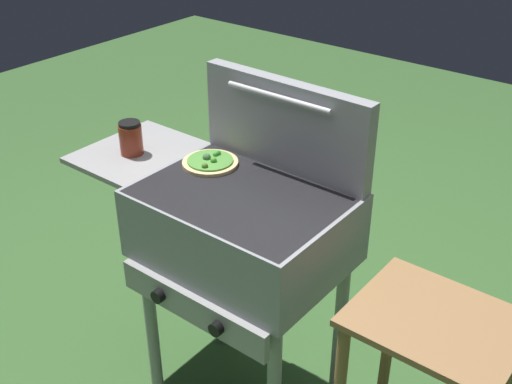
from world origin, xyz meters
TOP-DOWN VIEW (x-y plane):
  - grill at (-0.01, -0.00)m, footprint 0.96×0.53m
  - grill_lid_open at (0.00, 0.21)m, footprint 0.63×0.09m
  - pizza_veggie at (-0.21, 0.08)m, footprint 0.19×0.19m
  - sauce_jar at (-0.47, -0.03)m, footprint 0.08×0.08m
  - prep_table at (0.66, 0.00)m, footprint 0.44×0.36m

SIDE VIEW (x-z plane):
  - prep_table at x=0.66m, z-range 0.16..0.91m
  - grill at x=-0.01m, z-range 0.31..1.21m
  - pizza_veggie at x=-0.21m, z-range 0.89..0.93m
  - sauce_jar at x=-0.47m, z-range 0.90..1.02m
  - grill_lid_open at x=0.00m, z-range 0.90..1.20m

